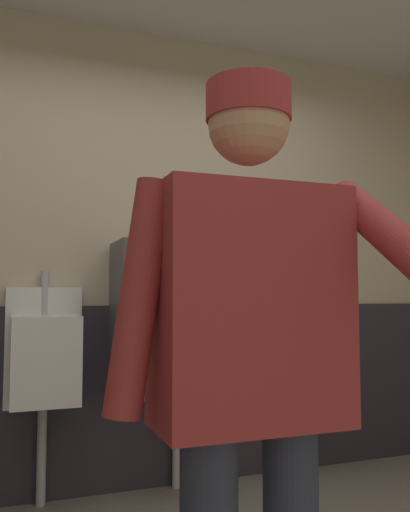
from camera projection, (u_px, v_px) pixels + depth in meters
The scene contains 7 objects.
wall_back at pixel (145, 254), 3.23m from camera, with size 4.88×0.12×2.71m, color beige.
wainscot_band_back at pixel (147, 395), 3.10m from camera, with size 4.28×0.03×1.05m, color #2D2833.
urinal_left at pixel (45, 358), 2.78m from camera, with size 0.40×0.34×1.24m.
urinal_middle at pixel (182, 353), 3.04m from camera, with size 0.40×0.34×1.24m.
urinal_right at pixel (297, 348), 3.30m from camera, with size 0.40×0.34×1.24m.
privacy_divider_panel at pixel (119, 324), 2.85m from camera, with size 0.04×0.40×0.90m, color #4C4C51.
person at pixel (251, 352), 1.32m from camera, with size 0.69×0.60×1.65m.
Camera 1 is at (-0.78, -1.49, 1.11)m, focal length 37.37 mm.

